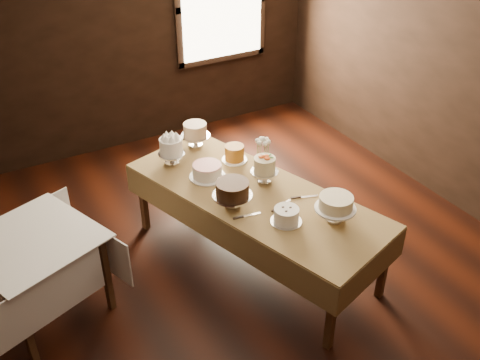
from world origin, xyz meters
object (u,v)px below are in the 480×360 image
(side_table, at_px, (33,249))
(cake_speckled, at_px, (195,136))
(cake_chocolate, at_px, (232,195))
(flower_vase, at_px, (262,165))
(display_table, at_px, (254,198))
(cake_meringue, at_px, (171,152))
(cake_swirl, at_px, (286,216))
(cake_server_a, at_px, (285,203))
(cake_flowers, at_px, (264,171))
(cake_cream, at_px, (335,209))
(cake_server_c, at_px, (226,185))
(cake_lattice, at_px, (207,172))
(cake_server_d, at_px, (256,168))
(cake_server_b, at_px, (309,196))
(cake_server_e, at_px, (252,215))
(cake_caramel, at_px, (234,154))

(side_table, height_order, cake_speckled, cake_speckled)
(side_table, height_order, cake_chocolate, cake_chocolate)
(flower_vase, bearing_deg, display_table, -132.42)
(side_table, relative_size, cake_meringue, 4.32)
(cake_swirl, distance_m, flower_vase, 0.79)
(cake_server_a, bearing_deg, cake_flowers, 67.09)
(cake_chocolate, bearing_deg, display_table, 16.00)
(cake_meringue, distance_m, cake_cream, 1.66)
(cake_chocolate, bearing_deg, cake_server_c, 71.70)
(cake_lattice, distance_m, cake_flowers, 0.52)
(cake_meringue, bearing_deg, cake_server_d, -36.00)
(cake_lattice, height_order, cake_server_b, cake_lattice)
(cake_meringue, bearing_deg, cake_swirl, -72.10)
(cake_lattice, relative_size, flower_vase, 2.41)
(side_table, xyz_separation_m, cake_server_c, (1.67, -0.03, 0.07))
(cake_chocolate, distance_m, cake_swirl, 0.49)
(cake_cream, height_order, cake_server_e, cake_cream)
(cake_cream, bearing_deg, cake_chocolate, 136.99)
(cake_flowers, bearing_deg, cake_speckled, 105.06)
(cake_chocolate, distance_m, cake_cream, 0.84)
(cake_server_d, bearing_deg, cake_chocolate, 165.06)
(cake_chocolate, relative_size, cake_server_c, 1.40)
(display_table, bearing_deg, cake_meringue, 117.01)
(cake_chocolate, xyz_separation_m, cake_server_e, (0.08, -0.19, -0.11))
(cake_server_d, distance_m, flower_vase, 0.11)
(cake_speckled, bearing_deg, cake_swirl, -87.03)
(side_table, distance_m, flower_vase, 2.07)
(side_table, bearing_deg, cake_caramel, 9.03)
(cake_flowers, distance_m, cake_server_a, 0.39)
(cake_server_e, bearing_deg, cake_server_d, 64.78)
(display_table, height_order, cake_caramel, cake_caramel)
(display_table, xyz_separation_m, cake_server_d, (0.22, 0.35, 0.06))
(cake_server_a, bearing_deg, cake_server_e, 162.34)
(cake_swirl, xyz_separation_m, cake_server_b, (0.38, 0.20, -0.06))
(cake_meringue, relative_size, cake_server_b, 1.13)
(display_table, bearing_deg, cake_caramel, 77.91)
(cake_server_c, distance_m, flower_vase, 0.41)
(display_table, xyz_separation_m, cake_server_b, (0.38, -0.28, 0.06))
(cake_flowers, height_order, cake_server_d, cake_flowers)
(display_table, height_order, cake_meringue, cake_meringue)
(cake_chocolate, bearing_deg, cake_server_b, -18.04)
(cake_server_d, bearing_deg, flower_vase, -133.37)
(side_table, relative_size, cake_server_a, 4.89)
(cake_meringue, xyz_separation_m, cake_server_e, (0.23, -1.08, -0.12))
(cake_meringue, distance_m, cake_lattice, 0.43)
(cake_chocolate, distance_m, flower_vase, 0.61)
(cake_swirl, bearing_deg, cake_lattice, 104.76)
(cake_server_b, bearing_deg, cake_flowers, 136.78)
(cake_flowers, bearing_deg, cake_server_e, -132.76)
(cake_server_c, height_order, cake_server_e, same)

